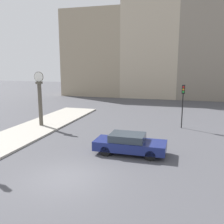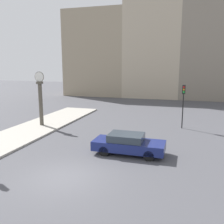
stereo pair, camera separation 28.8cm
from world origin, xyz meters
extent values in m
plane|color=#47474C|center=(0.00, 0.00, 0.00)|extent=(120.00, 120.00, 0.00)
cube|color=#A39E93|center=(-6.74, 7.78, 0.07)|extent=(3.97, 19.55, 0.14)
cube|color=gray|center=(-9.97, 31.45, 7.21)|extent=(10.57, 5.00, 14.42)
cube|color=#B7A88E|center=(-0.22, 31.45, 8.03)|extent=(8.91, 5.00, 16.06)
cube|color=gray|center=(9.74, 31.45, 8.42)|extent=(11.02, 5.00, 16.84)
cube|color=navy|center=(2.29, 4.12, 0.55)|extent=(4.37, 1.75, 0.58)
cube|color=#2D3842|center=(2.12, 4.12, 1.05)|extent=(2.10, 1.57, 0.44)
cylinder|color=black|center=(3.65, 4.88, 0.31)|extent=(0.61, 0.22, 0.61)
cylinder|color=black|center=(3.65, 3.35, 0.31)|extent=(0.61, 0.22, 0.61)
cylinder|color=black|center=(0.94, 4.88, 0.31)|extent=(0.61, 0.22, 0.61)
cylinder|color=black|center=(0.94, 3.35, 0.31)|extent=(0.61, 0.22, 0.61)
cylinder|color=black|center=(5.27, 11.60, 1.49)|extent=(0.09, 0.09, 2.98)
cube|color=black|center=(5.27, 11.60, 3.36)|extent=(0.26, 0.20, 0.76)
cylinder|color=red|center=(5.27, 11.48, 3.57)|extent=(0.15, 0.04, 0.15)
cylinder|color=orange|center=(5.27, 11.48, 3.36)|extent=(0.15, 0.04, 0.15)
cylinder|color=green|center=(5.27, 11.48, 3.15)|extent=(0.15, 0.04, 0.15)
cylinder|color=#4C473D|center=(-6.71, 8.66, 1.96)|extent=(0.33, 0.33, 3.65)
cube|color=#4C473D|center=(-6.71, 8.66, 3.88)|extent=(0.43, 0.43, 0.20)
cylinder|color=#4C473D|center=(-6.71, 8.66, 4.39)|extent=(0.88, 0.04, 0.88)
cylinder|color=white|center=(-6.71, 8.66, 4.39)|extent=(0.82, 0.06, 0.82)
camera|label=1|loc=(5.27, -10.31, 5.48)|focal=40.00mm
camera|label=2|loc=(5.55, -10.23, 5.48)|focal=40.00mm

